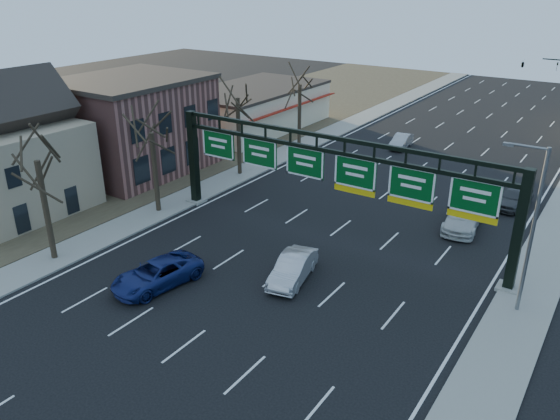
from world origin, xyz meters
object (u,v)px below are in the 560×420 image
Objects in this scene: car_blue_suv at (157,274)px; car_white_wagon at (463,217)px; sign_gantry at (332,174)px; car_silver_sedan at (293,268)px.

car_blue_suv is 21.33m from car_white_wagon.
sign_gantry is at bearing -141.85° from car_white_wagon.
sign_gantry is 10.44m from car_white_wagon.
sign_gantry is 4.58× the size of car_blue_suv.
car_blue_suv is at bearing -116.20° from sign_gantry.
car_silver_sedan is at bearing 48.20° from car_blue_suv.
car_silver_sedan is (6.10, 4.83, 0.02)m from car_blue_suv.
car_white_wagon reaches higher than car_silver_sedan.
sign_gantry is at bearing 86.13° from car_silver_sedan.
car_blue_suv is at bearing -153.62° from car_silver_sedan.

